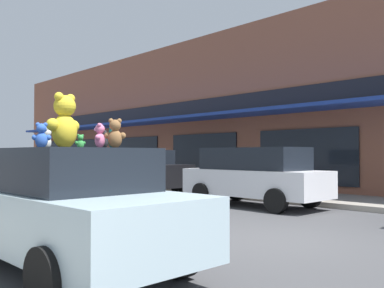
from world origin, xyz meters
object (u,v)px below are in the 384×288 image
(teddy_bear_giant, at_px, (64,122))
(teddy_bear_brown, at_px, (115,134))
(parked_car_far_right, at_px, (137,170))
(parked_car_far_center, at_px, (254,175))
(plush_art_car, at_px, (63,206))
(teddy_bear_blue, at_px, (41,136))
(teddy_bear_teal, at_px, (113,138))
(teddy_bear_black, at_px, (104,140))
(teddy_bear_green, at_px, (80,142))
(teddy_bear_pink, at_px, (100,136))
(teddy_bear_white, at_px, (47,139))

(teddy_bear_giant, bearing_deg, teddy_bear_brown, 80.82)
(teddy_bear_giant, height_order, parked_car_far_right, teddy_bear_giant)
(parked_car_far_center, bearing_deg, teddy_bear_brown, -153.81)
(plush_art_car, distance_m, parked_car_far_right, 10.88)
(teddy_bear_brown, height_order, parked_car_far_center, teddy_bear_brown)
(teddy_bear_giant, distance_m, teddy_bear_blue, 0.46)
(teddy_bear_brown, bearing_deg, teddy_bear_blue, -18.22)
(plush_art_car, height_order, teddy_bear_brown, teddy_bear_brown)
(parked_car_far_center, bearing_deg, teddy_bear_giant, -161.15)
(teddy_bear_brown, relative_size, teddy_bear_teal, 1.18)
(teddy_bear_black, xyz_separation_m, teddy_bear_green, (0.10, 0.80, -0.01))
(parked_car_far_center, height_order, parked_car_far_right, parked_car_far_center)
(teddy_bear_giant, xyz_separation_m, parked_car_far_right, (7.03, 8.09, -1.06))
(parked_car_far_center, bearing_deg, parked_car_far_right, 90.00)
(plush_art_car, xyz_separation_m, teddy_bear_brown, (0.24, -0.83, 0.92))
(plush_art_car, height_order, parked_car_far_center, parked_car_far_center)
(plush_art_car, xyz_separation_m, teddy_bear_pink, (0.09, -0.73, 0.89))
(teddy_bear_giant, height_order, teddy_bear_green, teddy_bear_giant)
(parked_car_far_center, relative_size, parked_car_far_right, 0.90)
(plush_art_car, bearing_deg, parked_car_far_center, 18.62)
(teddy_bear_green, bearing_deg, teddy_bear_white, -43.54)
(teddy_bear_black, height_order, parked_car_far_center, teddy_bear_black)
(teddy_bear_giant, relative_size, parked_car_far_right, 0.15)
(parked_car_far_right, bearing_deg, teddy_bear_teal, -127.53)
(teddy_bear_blue, distance_m, teddy_bear_brown, 0.98)
(teddy_bear_pink, bearing_deg, teddy_bear_giant, -136.45)
(teddy_bear_green, distance_m, parked_car_far_center, 6.95)
(plush_art_car, height_order, teddy_bear_green, teddy_bear_green)
(teddy_bear_green, bearing_deg, teddy_bear_giant, 48.32)
(plush_art_car, height_order, teddy_bear_giant, teddy_bear_giant)
(teddy_bear_blue, height_order, teddy_bear_pink, teddy_bear_blue)
(teddy_bear_blue, bearing_deg, parked_car_far_right, -102.57)
(plush_art_car, bearing_deg, teddy_bear_teal, -25.88)
(teddy_bear_green, bearing_deg, teddy_bear_black, 91.97)
(parked_car_far_center, xyz_separation_m, parked_car_far_right, (0.00, 5.69, -0.03))
(teddy_bear_white, bearing_deg, teddy_bear_teal, 56.41)
(teddy_bear_brown, distance_m, teddy_bear_green, 1.37)
(teddy_bear_pink, bearing_deg, plush_art_car, -130.03)
(teddy_bear_teal, height_order, teddy_bear_black, teddy_bear_teal)
(parked_car_far_right, bearing_deg, teddy_bear_brown, -127.14)
(teddy_bear_pink, height_order, parked_car_far_center, teddy_bear_pink)
(teddy_bear_brown, distance_m, parked_car_far_right, 11.41)
(teddy_bear_white, distance_m, parked_car_far_center, 7.15)
(teddy_bear_green, relative_size, parked_car_far_right, 0.05)
(parked_car_far_right, bearing_deg, teddy_bear_white, -133.40)
(teddy_bear_blue, bearing_deg, teddy_bear_brown, 152.77)
(plush_art_car, distance_m, parked_car_far_center, 7.55)
(teddy_bear_black, bearing_deg, teddy_bear_teal, 154.86)
(teddy_bear_brown, bearing_deg, plush_art_car, -35.71)
(plush_art_car, distance_m, teddy_bear_teal, 1.09)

